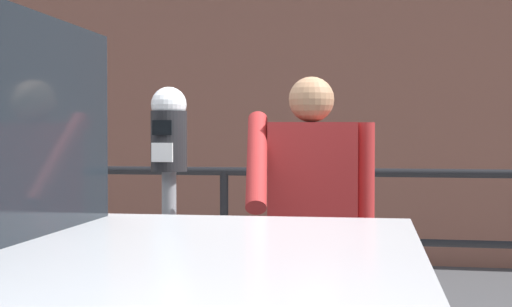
{
  "coord_description": "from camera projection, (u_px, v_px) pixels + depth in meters",
  "views": [
    {
      "loc": [
        1.19,
        -2.98,
        1.45
      ],
      "look_at": [
        0.52,
        0.63,
        1.36
      ],
      "focal_mm": 52.64,
      "sensor_mm": 36.0,
      "label": 1
    }
  ],
  "objects": [
    {
      "name": "background_railing",
      "position": [
        224.0,
        209.0,
        5.35
      ],
      "size": [
        24.06,
        0.06,
        1.09
      ],
      "color": "black",
      "rests_on": "sidewalk_curb"
    },
    {
      "name": "pedestrian_at_meter",
      "position": [
        311.0,
        225.0,
        3.49
      ],
      "size": [
        0.59,
        0.6,
        1.59
      ],
      "rotation": [
        0.0,
        0.0,
        -2.98
      ],
      "color": "#1E233F",
      "rests_on": "sidewalk_curb"
    },
    {
      "name": "backdrop_wall",
      "position": [
        290.0,
        113.0,
        8.71
      ],
      "size": [
        32.0,
        0.5,
        3.38
      ],
      "primitive_type": "cube",
      "color": "brown",
      "rests_on": "ground"
    },
    {
      "name": "parking_meter",
      "position": [
        169.0,
        175.0,
        3.6
      ],
      "size": [
        0.17,
        0.19,
        1.55
      ],
      "rotation": [
        0.0,
        0.0,
        3.08
      ],
      "color": "slate",
      "rests_on": "sidewalk_curb"
    }
  ]
}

